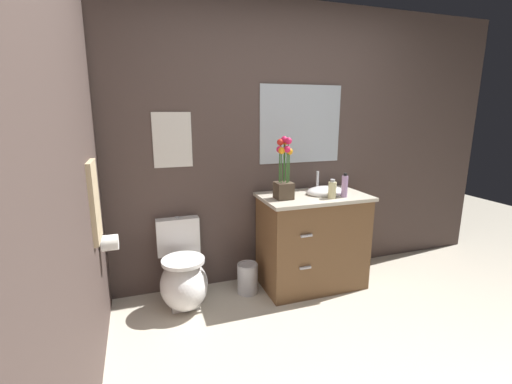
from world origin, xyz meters
The scene contains 12 objects.
wall_back centered at (0.20, 1.68, 1.25)m, with size 4.48×0.05×2.50m, color #4C3D38.
wall_left centered at (-1.47, 0.50, 1.25)m, with size 0.05×4.63×2.50m, color #4C3D38.
toilet centered at (-0.87, 1.38, 0.24)m, with size 0.38×0.59×0.69m.
vanity_cabinet centered at (0.30, 1.35, 0.44)m, with size 0.94×0.56×1.03m.
flower_vase centered at (-0.01, 1.32, 1.05)m, with size 0.14×0.14×0.52m.
soap_bottle centered at (0.39, 1.20, 0.92)m, with size 0.07×0.07×0.16m.
lotion_bottle centered at (0.51, 1.21, 0.95)m, with size 0.05×0.05×0.21m.
trash_bin centered at (-0.31, 1.39, 0.14)m, with size 0.18×0.18×0.27m.
wall_poster centered at (-0.87, 1.65, 1.34)m, with size 0.31×0.01×0.45m, color silver.
wall_mirror centered at (0.29, 1.65, 1.45)m, with size 0.80×0.01×0.70m, color #B2BCC6.
hanging_towel centered at (-1.43, 1.07, 1.01)m, with size 0.03×0.28×0.52m, color tan.
toilet_paper_roll centered at (-1.37, 1.18, 0.68)m, with size 0.11×0.11×0.11m, color white.
Camera 1 is at (-1.15, -1.28, 1.57)m, focal length 24.34 mm.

